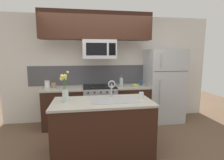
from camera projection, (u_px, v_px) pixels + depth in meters
ground_plane at (104, 142)px, 3.36m from camera, size 10.00×10.00×0.00m
rear_partition at (110, 69)px, 4.46m from camera, size 5.20×0.10×2.60m
splash_band at (98, 75)px, 4.38m from camera, size 3.34×0.01×0.48m
back_counter_left at (64, 107)px, 4.04m from camera, size 0.92×0.65×0.91m
back_counter_right at (131, 104)px, 4.29m from camera, size 0.82×0.65×0.91m
stove_range at (100, 105)px, 4.17m from camera, size 0.76×0.64×0.93m
microwave at (99, 49)px, 3.95m from camera, size 0.74×0.40×0.42m
upper_cabinet_band at (97, 26)px, 3.84m from camera, size 2.44×0.34×0.60m
refrigerator at (163, 85)px, 4.38m from camera, size 0.88×0.74×1.78m
storage_jar_tall at (47, 84)px, 3.91m from camera, size 0.11×0.11×0.18m
storage_jar_medium at (54, 85)px, 3.95m from camera, size 0.10×0.10×0.15m
banana_bunch at (136, 85)px, 4.18m from camera, size 0.19×0.12×0.08m
french_press at (121, 82)px, 4.23m from camera, size 0.09×0.09×0.27m
coffee_tin at (141, 83)px, 4.30m from camera, size 0.08×0.08×0.11m
island_counter at (103, 127)px, 2.94m from camera, size 1.63×0.81×0.91m
kitchen_sink at (114, 104)px, 2.91m from camera, size 0.76×0.43×0.16m
sink_faucet at (112, 86)px, 3.08m from camera, size 0.14×0.14×0.31m
drinking_glass at (141, 95)px, 3.01m from camera, size 0.08×0.08×0.11m
flower_vase at (65, 91)px, 2.80m from camera, size 0.14×0.18×0.49m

